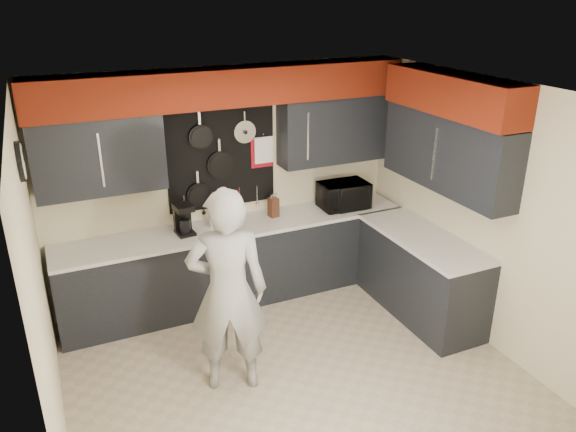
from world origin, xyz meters
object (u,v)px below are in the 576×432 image
coffee_maker (183,218)px  person (228,292)px  microwave (344,195)px  knife_block (273,207)px  utensil_crock (215,219)px

coffee_maker → person: (0.01, -1.41, -0.15)m
person → microwave: bearing=-126.2°
microwave → knife_block: microwave is taller
microwave → knife_block: bearing=175.8°
microwave → knife_block: 0.86m
microwave → utensil_crock: size_ratio=3.20×
knife_block → coffee_maker: bearing=171.8°
microwave → coffee_maker: 1.90m
person → knife_block: bearing=-107.5°
microwave → coffee_maker: size_ratio=1.69×
knife_block → person: (-1.04, -1.44, -0.09)m
microwave → person: (-1.90, -1.36, -0.13)m
utensil_crock → person: 1.49m
coffee_maker → person: 1.42m
microwave → knife_block: (-0.86, 0.08, -0.04)m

